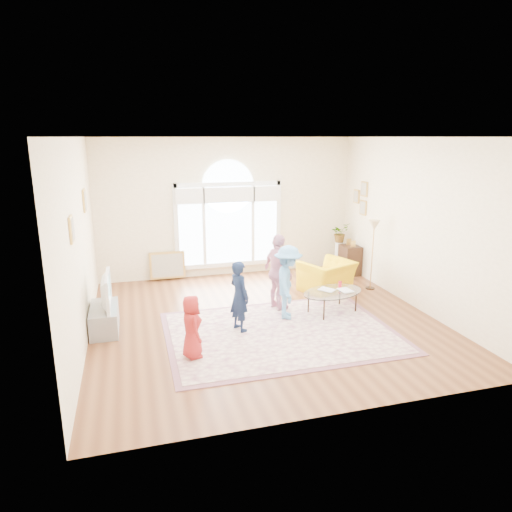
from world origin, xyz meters
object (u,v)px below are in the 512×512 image
object	(u,v)px
television	(103,291)
area_rug	(281,332)
armchair	(327,276)
coffee_table	(333,292)
tv_console	(104,319)

from	to	relation	value
television	area_rug	bearing A→B (deg)	-17.67
area_rug	armchair	bearing A→B (deg)	47.50
television	coffee_table	size ratio (longest dim) A/B	0.71
television	armchair	xyz separation A→B (m)	(4.47, 0.87, -0.37)
armchair	television	bearing A→B (deg)	-11.09
coffee_table	area_rug	bearing A→B (deg)	-169.94
coffee_table	armchair	size ratio (longest dim) A/B	1.37
area_rug	coffee_table	world-z (taller)	coffee_table
area_rug	coffee_table	distance (m)	1.42
tv_console	armchair	size ratio (longest dim) A/B	0.99
television	armchair	size ratio (longest dim) A/B	0.97
television	tv_console	bearing A→B (deg)	180.00
area_rug	tv_console	world-z (taller)	tv_console
area_rug	coffee_table	bearing A→B (deg)	26.52
television	coffee_table	distance (m)	4.09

